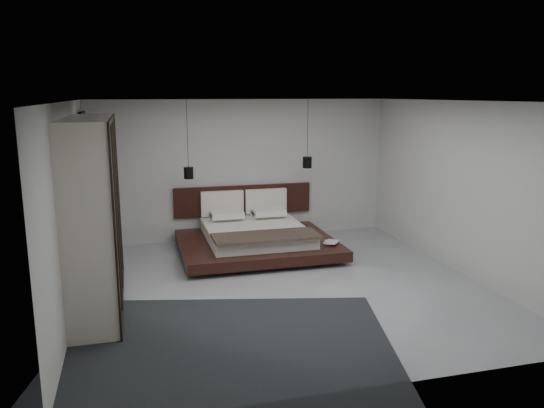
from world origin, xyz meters
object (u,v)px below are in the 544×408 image
object	(u,v)px
bed	(255,236)
rug	(226,344)
lattice_screen	(87,185)
pendant_left	(189,173)
wardrobe	(93,214)
pendant_right	(307,162)

from	to	relation	value
bed	rug	xyz separation A→B (m)	(-1.21, -3.61, -0.28)
lattice_screen	rug	xyz separation A→B (m)	(1.75, -4.15, -1.29)
lattice_screen	pendant_left	world-z (taller)	pendant_left
lattice_screen	rug	bearing A→B (deg)	-67.14
pendant_left	rug	xyz separation A→B (m)	(-0.05, -4.05, -1.47)
bed	wardrobe	xyz separation A→B (m)	(-2.71, -1.91, 1.01)
pendant_right	rug	xyz separation A→B (m)	(-2.36, -4.05, -1.58)
lattice_screen	bed	size ratio (longest dim) A/B	0.92
pendant_right	rug	size ratio (longest dim) A/B	0.34
wardrobe	rug	size ratio (longest dim) A/B	0.68
rug	pendant_right	bearing A→B (deg)	59.76
bed	rug	bearing A→B (deg)	-108.51
lattice_screen	rug	distance (m)	4.69
lattice_screen	pendant_right	distance (m)	4.12
pendant_right	rug	distance (m)	4.95
pendant_left	wardrobe	xyz separation A→B (m)	(-1.55, -2.36, -0.17)
lattice_screen	rug	world-z (taller)	lattice_screen
pendant_right	lattice_screen	bearing A→B (deg)	178.65
bed	pendant_right	world-z (taller)	pendant_right
rug	bed	bearing A→B (deg)	71.49
pendant_left	wardrobe	world-z (taller)	pendant_left
pendant_right	wardrobe	size ratio (longest dim) A/B	0.50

